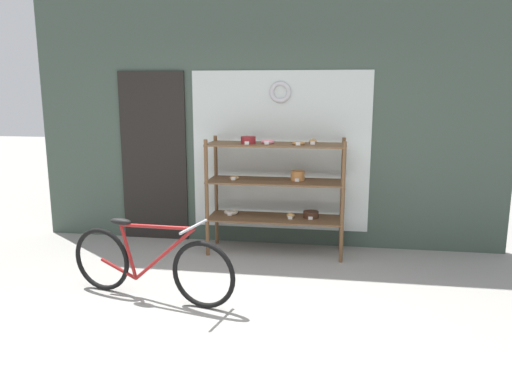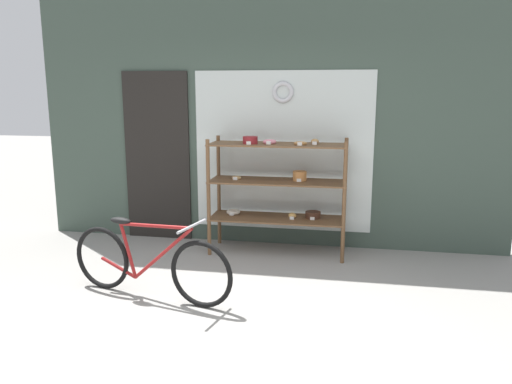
# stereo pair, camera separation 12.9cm
# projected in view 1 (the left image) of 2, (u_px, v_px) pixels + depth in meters

# --- Properties ---
(ground_plane) EXTENTS (30.00, 30.00, 0.00)m
(ground_plane) POSITION_uv_depth(u_px,v_px,m) (220.00, 332.00, 3.93)
(ground_plane) COLOR gray
(storefront_facade) EXTENTS (5.71, 0.13, 3.62)m
(storefront_facade) POSITION_uv_depth(u_px,v_px,m) (261.00, 99.00, 5.93)
(storefront_facade) COLOR #3D4C42
(storefront_facade) RESTS_ON ground_plane
(display_case) EXTENTS (1.56, 0.50, 1.36)m
(display_case) POSITION_uv_depth(u_px,v_px,m) (276.00, 183.00, 5.72)
(display_case) COLOR brown
(display_case) RESTS_ON ground_plane
(bicycle) EXTENTS (1.66, 0.54, 0.74)m
(bicycle) POSITION_uv_depth(u_px,v_px,m) (149.00, 264.00, 4.52)
(bicycle) COLOR black
(bicycle) RESTS_ON ground_plane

